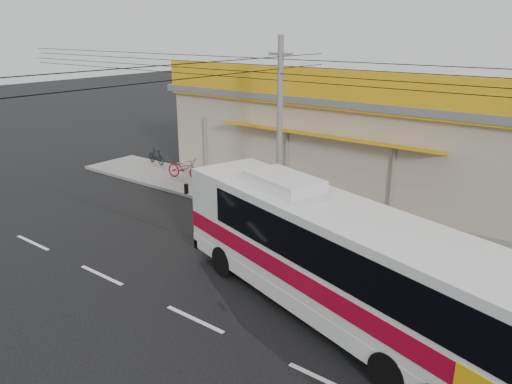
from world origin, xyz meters
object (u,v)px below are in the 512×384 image
coach_bus (345,260)px  utility_pole (280,69)px  motorbike_red (184,168)px  motorbike_dark (156,156)px

coach_bus → utility_pole: size_ratio=0.33×
motorbike_red → utility_pole: bearing=-105.3°
motorbike_dark → utility_pole: 10.95m
motorbike_dark → utility_pole: bearing=-90.5°
motorbike_red → motorbike_dark: (-3.27, 1.06, -0.07)m
utility_pole → motorbike_dark: bearing=169.2°
motorbike_red → coach_bus: bearing=-126.2°
motorbike_red → motorbike_dark: 3.44m
coach_bus → motorbike_dark: size_ratio=7.44×
motorbike_red → utility_pole: 8.08m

